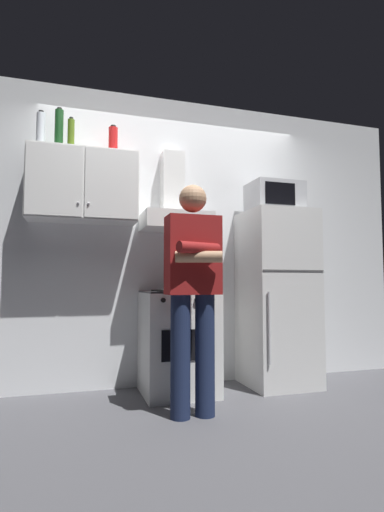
{
  "coord_description": "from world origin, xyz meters",
  "views": [
    {
      "loc": [
        -0.92,
        -3.04,
        0.93
      ],
      "look_at": [
        0.0,
        0.0,
        1.15
      ],
      "focal_mm": 27.67,
      "sensor_mm": 36.0,
      "label": 1
    }
  ],
  "objects_px": {
    "refrigerator": "(277,297)",
    "microwave": "(274,198)",
    "person_standing": "(193,287)",
    "bottle_olive_oil": "(71,134)",
    "bottle_soda_red": "(113,141)",
    "bottle_wine_green": "(59,130)",
    "upper_cabinet": "(83,186)",
    "range_hood": "(175,209)",
    "cooking_pot": "(197,284)",
    "bottle_vodka_clear": "(41,130)",
    "stove_oven": "(178,342)"
  },
  "relations": [
    {
      "from": "bottle_vodka_clear",
      "to": "stove_oven",
      "type": "bearing_deg",
      "value": -7.27
    },
    {
      "from": "range_hood",
      "to": "microwave",
      "type": "xyz_separation_m",
      "value": [
        0.95,
        -0.11,
        0.14
      ]
    },
    {
      "from": "bottle_soda_red",
      "to": "bottle_wine_green",
      "type": "height_order",
      "value": "bottle_wine_green"
    },
    {
      "from": "bottle_soda_red",
      "to": "bottle_wine_green",
      "type": "distance_m",
      "value": 0.45
    },
    {
      "from": "stove_oven",
      "to": "bottle_soda_red",
      "type": "distance_m",
      "value": 1.84
    },
    {
      "from": "range_hood",
      "to": "bottle_olive_oil",
      "type": "xyz_separation_m",
      "value": [
        -0.91,
        -0.03,
        0.58
      ]
    },
    {
      "from": "refrigerator",
      "to": "microwave",
      "type": "distance_m",
      "value": 0.94
    },
    {
      "from": "stove_oven",
      "to": "bottle_soda_red",
      "type": "relative_size",
      "value": 3.27
    },
    {
      "from": "stove_oven",
      "to": "bottle_vodka_clear",
      "type": "xyz_separation_m",
      "value": [
        -1.15,
        0.15,
        1.77
      ]
    },
    {
      "from": "bottle_soda_red",
      "to": "cooking_pot",
      "type": "bearing_deg",
      "value": -21.43
    },
    {
      "from": "person_standing",
      "to": "bottle_soda_red",
      "type": "height_order",
      "value": "bottle_soda_red"
    },
    {
      "from": "range_hood",
      "to": "person_standing",
      "type": "height_order",
      "value": "range_hood"
    },
    {
      "from": "refrigerator",
      "to": "bottle_soda_red",
      "type": "distance_m",
      "value": 2.04
    },
    {
      "from": "bottle_vodka_clear",
      "to": "bottle_soda_red",
      "type": "bearing_deg",
      "value": 0.25
    },
    {
      "from": "bottle_olive_oil",
      "to": "bottle_wine_green",
      "type": "relative_size",
      "value": 0.76
    },
    {
      "from": "person_standing",
      "to": "bottle_vodka_clear",
      "type": "distance_m",
      "value": 1.86
    },
    {
      "from": "microwave",
      "to": "refrigerator",
      "type": "bearing_deg",
      "value": -89.1
    },
    {
      "from": "upper_cabinet",
      "to": "range_hood",
      "type": "height_order",
      "value": "range_hood"
    },
    {
      "from": "cooking_pot",
      "to": "bottle_olive_oil",
      "type": "relative_size",
      "value": 1.13
    },
    {
      "from": "stove_oven",
      "to": "refrigerator",
      "type": "distance_m",
      "value": 1.02
    },
    {
      "from": "upper_cabinet",
      "to": "bottle_wine_green",
      "type": "xyz_separation_m",
      "value": [
        -0.21,
        0.01,
        0.47
      ]
    },
    {
      "from": "stove_oven",
      "to": "cooking_pot",
      "type": "bearing_deg",
      "value": -42.49
    },
    {
      "from": "upper_cabinet",
      "to": "range_hood",
      "type": "distance_m",
      "value": 0.81
    },
    {
      "from": "bottle_olive_oil",
      "to": "person_standing",
      "type": "bearing_deg",
      "value": -39.12
    },
    {
      "from": "upper_cabinet",
      "to": "refrigerator",
      "type": "distance_m",
      "value": 2.0
    },
    {
      "from": "cooking_pot",
      "to": "bottle_vodka_clear",
      "type": "relative_size",
      "value": 0.96
    },
    {
      "from": "stove_oven",
      "to": "bottle_olive_oil",
      "type": "xyz_separation_m",
      "value": [
        -0.91,
        0.09,
        1.75
      ]
    },
    {
      "from": "refrigerator",
      "to": "bottle_soda_red",
      "type": "relative_size",
      "value": 5.98
    },
    {
      "from": "microwave",
      "to": "person_standing",
      "type": "height_order",
      "value": "microwave"
    },
    {
      "from": "upper_cabinet",
      "to": "range_hood",
      "type": "xyz_separation_m",
      "value": [
        0.8,
        0.0,
        -0.15
      ]
    },
    {
      "from": "bottle_olive_oil",
      "to": "bottle_wine_green",
      "type": "distance_m",
      "value": 0.11
    },
    {
      "from": "upper_cabinet",
      "to": "bottle_wine_green",
      "type": "height_order",
      "value": "bottle_wine_green"
    },
    {
      "from": "bottle_soda_red",
      "to": "bottle_wine_green",
      "type": "bearing_deg",
      "value": -177.88
    },
    {
      "from": "bottle_vodka_clear",
      "to": "refrigerator",
      "type": "bearing_deg",
      "value": -3.98
    },
    {
      "from": "bottle_soda_red",
      "to": "stove_oven",
      "type": "bearing_deg",
      "value": -15.09
    },
    {
      "from": "upper_cabinet",
      "to": "bottle_wine_green",
      "type": "bearing_deg",
      "value": 177.92
    },
    {
      "from": "stove_oven",
      "to": "refrigerator",
      "type": "relative_size",
      "value": 0.55
    },
    {
      "from": "refrigerator",
      "to": "bottle_olive_oil",
      "type": "relative_size",
      "value": 5.85
    },
    {
      "from": "upper_cabinet",
      "to": "microwave",
      "type": "xyz_separation_m",
      "value": [
        1.75,
        -0.11,
        -0.01
      ]
    },
    {
      "from": "range_hood",
      "to": "microwave",
      "type": "relative_size",
      "value": 1.56
    },
    {
      "from": "bottle_vodka_clear",
      "to": "upper_cabinet",
      "type": "bearing_deg",
      "value": -3.52
    },
    {
      "from": "bottle_soda_red",
      "to": "bottle_olive_oil",
      "type": "height_order",
      "value": "bottle_olive_oil"
    },
    {
      "from": "person_standing",
      "to": "bottle_olive_oil",
      "type": "xyz_separation_m",
      "value": [
        -0.86,
        0.7,
        1.28
      ]
    },
    {
      "from": "person_standing",
      "to": "bottle_olive_oil",
      "type": "height_order",
      "value": "bottle_olive_oil"
    },
    {
      "from": "person_standing",
      "to": "cooking_pot",
      "type": "relative_size",
      "value": 5.32
    },
    {
      "from": "range_hood",
      "to": "bottle_olive_oil",
      "type": "relative_size",
      "value": 2.74
    },
    {
      "from": "stove_oven",
      "to": "refrigerator",
      "type": "bearing_deg",
      "value": 0.04
    },
    {
      "from": "stove_oven",
      "to": "microwave",
      "type": "distance_m",
      "value": 1.62
    },
    {
      "from": "person_standing",
      "to": "bottle_wine_green",
      "type": "height_order",
      "value": "bottle_wine_green"
    },
    {
      "from": "microwave",
      "to": "person_standing",
      "type": "distance_m",
      "value": 1.45
    }
  ]
}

